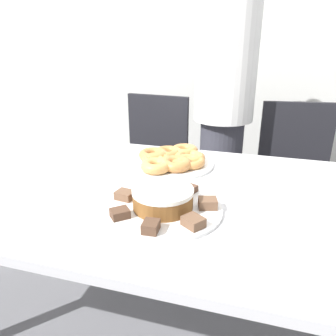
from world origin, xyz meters
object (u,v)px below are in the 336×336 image
Objects in this scene: plate_donuts at (172,163)px; office_chair_left at (149,175)px; person_standing at (223,111)px; office_chair_right at (295,192)px; plate_cake at (163,209)px; frosted_cake at (163,198)px.

office_chair_left is at bearing 117.86° from plate_donuts.
person_standing reaches higher than office_chair_right.
person_standing is at bearing 87.56° from plate_cake.
office_chair_left is 2.68× the size of plate_donuts.
plate_donuts is (-0.12, -0.63, -0.10)m from person_standing.
plate_cake is (-0.04, -1.00, -0.10)m from person_standing.
office_chair_right is 5.06× the size of frosted_cake.
plate_donuts is (0.31, -0.58, 0.32)m from office_chair_left.
plate_donuts is at bearing 101.80° from frosted_cake.
frosted_cake is at bearing -78.20° from plate_donuts.
frosted_cake is at bearing -124.51° from office_chair_right.
frosted_cake is (0.39, -0.95, 0.36)m from office_chair_left.
person_standing is 1.78× the size of office_chair_left.
office_chair_left is 5.06× the size of frosted_cake.
person_standing is 4.62× the size of plate_cake.
plate_cake is at bearing -124.51° from office_chair_right.
frosted_cake is at bearing -63.43° from plate_cake.
office_chair_right is 0.86m from plate_donuts.
person_standing is 1.78× the size of office_chair_right.
office_chair_right reaches higher than frosted_cake.
plate_donuts is at bearing -100.78° from person_standing.
office_chair_right is 2.68× the size of plate_donuts.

